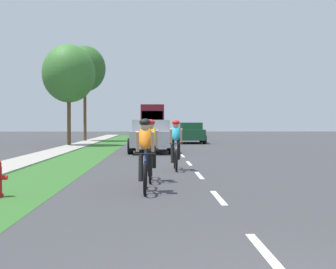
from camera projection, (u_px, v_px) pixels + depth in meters
name	position (u px, v px, depth m)	size (l,w,h in m)	color
ground_plane	(180.00, 153.00, 23.39)	(120.00, 120.00, 0.00)	#38383A
grass_verge	(90.00, 153.00, 23.26)	(2.22, 70.00, 0.01)	#2D6026
sidewalk_concrete	(52.00, 153.00, 23.21)	(1.52, 70.00, 0.10)	#9E998E
lane_markings_center	(176.00, 149.00, 27.39)	(0.12, 53.80, 0.01)	white
cyclist_lead	(145.00, 154.00, 10.12)	(0.42, 1.72, 1.58)	black
cyclist_trailing	(150.00, 149.00, 12.04)	(0.42, 1.72, 1.58)	black
cyclist_distant	(176.00, 144.00, 14.87)	(0.42, 1.72, 1.58)	black
pickup_silver	(151.00, 136.00, 24.00)	(2.22, 5.10, 1.64)	#A5A8AD
sedan_dark_green	(191.00, 133.00, 35.06)	(1.98, 4.30, 1.52)	#194C2D
suv_blue	(153.00, 129.00, 46.28)	(2.15, 4.70, 1.79)	#23389E
bus_maroon	(153.00, 119.00, 56.01)	(2.78, 11.60, 3.48)	maroon
street_tree_near	(69.00, 74.00, 30.91)	(3.45, 3.45, 6.63)	brown
street_tree_far	(85.00, 69.00, 38.45)	(3.38, 3.38, 7.77)	brown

